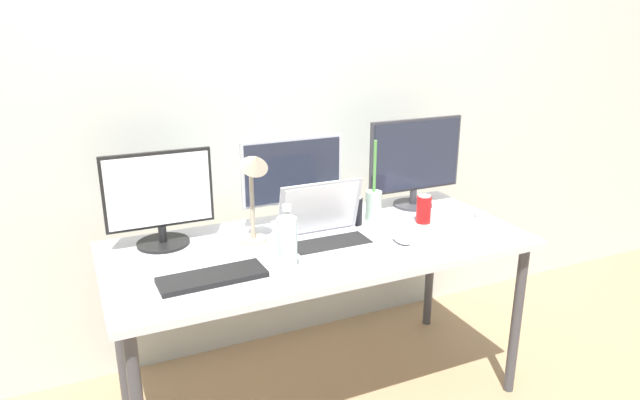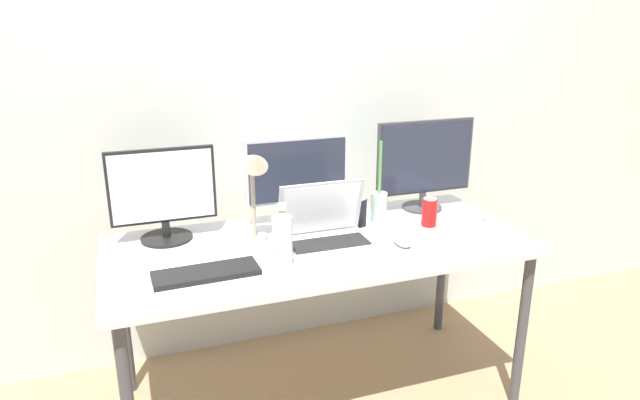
{
  "view_description": "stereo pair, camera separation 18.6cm",
  "coord_description": "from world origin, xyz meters",
  "px_view_note": "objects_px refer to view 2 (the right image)",
  "views": [
    {
      "loc": [
        -0.89,
        -1.96,
        1.63
      ],
      "look_at": [
        0.0,
        0.0,
        0.92
      ],
      "focal_mm": 32.0,
      "sensor_mm": 36.0,
      "label": 1
    },
    {
      "loc": [
        -0.72,
        -2.03,
        1.63
      ],
      "look_at": [
        0.0,
        0.0,
        0.92
      ],
      "focal_mm": 32.0,
      "sensor_mm": 36.0,
      "label": 2
    }
  ],
  "objects_px": {
    "keyboard_main": "(466,233)",
    "work_desk": "(320,255)",
    "water_bottle": "(282,237)",
    "bamboo_vase": "(379,205)",
    "mouse_by_keyboard": "(402,241)",
    "laptop_silver": "(325,230)",
    "monitor_left": "(163,194)",
    "monitor_right": "(425,162)",
    "soda_can_near_keyboard": "(359,212)",
    "desk_lamp": "(255,178)",
    "keyboard_aux": "(206,273)",
    "soda_can_by_laptop": "(429,212)",
    "monitor_center": "(297,177)",
    "mouse_by_laptop": "(491,220)"
  },
  "relations": [
    {
      "from": "keyboard_aux",
      "to": "bamboo_vase",
      "type": "relative_size",
      "value": 1.02
    },
    {
      "from": "mouse_by_laptop",
      "to": "water_bottle",
      "type": "relative_size",
      "value": 0.44
    },
    {
      "from": "work_desk",
      "to": "water_bottle",
      "type": "height_order",
      "value": "water_bottle"
    },
    {
      "from": "monitor_center",
      "to": "monitor_right",
      "type": "bearing_deg",
      "value": -2.57
    },
    {
      "from": "monitor_right",
      "to": "desk_lamp",
      "type": "distance_m",
      "value": 0.86
    },
    {
      "from": "keyboard_main",
      "to": "bamboo_vase",
      "type": "xyz_separation_m",
      "value": [
        -0.28,
        0.27,
        0.07
      ]
    },
    {
      "from": "work_desk",
      "to": "mouse_by_keyboard",
      "type": "xyz_separation_m",
      "value": [
        0.3,
        -0.14,
        0.08
      ]
    },
    {
      "from": "monitor_left",
      "to": "water_bottle",
      "type": "height_order",
      "value": "monitor_left"
    },
    {
      "from": "laptop_silver",
      "to": "soda_can_near_keyboard",
      "type": "height_order",
      "value": "laptop_silver"
    },
    {
      "from": "laptop_silver",
      "to": "water_bottle",
      "type": "bearing_deg",
      "value": -149.66
    },
    {
      "from": "mouse_by_keyboard",
      "to": "keyboard_aux",
      "type": "bearing_deg",
      "value": -177.71
    },
    {
      "from": "keyboard_aux",
      "to": "bamboo_vase",
      "type": "xyz_separation_m",
      "value": [
        0.81,
        0.3,
        0.07
      ]
    },
    {
      "from": "keyboard_aux",
      "to": "soda_can_by_laptop",
      "type": "relative_size",
      "value": 2.98
    },
    {
      "from": "keyboard_aux",
      "to": "soda_can_near_keyboard",
      "type": "bearing_deg",
      "value": 19.84
    },
    {
      "from": "water_bottle",
      "to": "soda_can_by_laptop",
      "type": "distance_m",
      "value": 0.73
    },
    {
      "from": "monitor_left",
      "to": "monitor_right",
      "type": "xyz_separation_m",
      "value": [
        1.19,
        -0.01,
        0.03
      ]
    },
    {
      "from": "keyboard_main",
      "to": "work_desk",
      "type": "bearing_deg",
      "value": 166.2
    },
    {
      "from": "mouse_by_keyboard",
      "to": "soda_can_near_keyboard",
      "type": "xyz_separation_m",
      "value": [
        -0.07,
        0.27,
        0.05
      ]
    },
    {
      "from": "desk_lamp",
      "to": "soda_can_near_keyboard",
      "type": "bearing_deg",
      "value": 5.58
    },
    {
      "from": "water_bottle",
      "to": "monitor_center",
      "type": "bearing_deg",
      "value": 65.32
    },
    {
      "from": "water_bottle",
      "to": "bamboo_vase",
      "type": "distance_m",
      "value": 0.6
    },
    {
      "from": "monitor_left",
      "to": "keyboard_aux",
      "type": "xyz_separation_m",
      "value": [
        0.1,
        -0.4,
        -0.19
      ]
    },
    {
      "from": "monitor_left",
      "to": "laptop_silver",
      "type": "height_order",
      "value": "monitor_left"
    },
    {
      "from": "work_desk",
      "to": "monitor_left",
      "type": "xyz_separation_m",
      "value": [
        -0.59,
        0.24,
        0.26
      ]
    },
    {
      "from": "bamboo_vase",
      "to": "desk_lamp",
      "type": "distance_m",
      "value": 0.61
    },
    {
      "from": "work_desk",
      "to": "bamboo_vase",
      "type": "height_order",
      "value": "bamboo_vase"
    },
    {
      "from": "soda_can_near_keyboard",
      "to": "work_desk",
      "type": "bearing_deg",
      "value": -151.25
    },
    {
      "from": "monitor_left",
      "to": "soda_can_by_laptop",
      "type": "distance_m",
      "value": 1.13
    },
    {
      "from": "monitor_center",
      "to": "mouse_by_keyboard",
      "type": "relative_size",
      "value": 4.3
    },
    {
      "from": "monitor_left",
      "to": "soda_can_near_keyboard",
      "type": "relative_size",
      "value": 3.36
    },
    {
      "from": "work_desk",
      "to": "soda_can_near_keyboard",
      "type": "bearing_deg",
      "value": 28.75
    },
    {
      "from": "mouse_by_keyboard",
      "to": "mouse_by_laptop",
      "type": "height_order",
      "value": "mouse_by_laptop"
    },
    {
      "from": "work_desk",
      "to": "keyboard_aux",
      "type": "bearing_deg",
      "value": -161.69
    },
    {
      "from": "monitor_left",
      "to": "water_bottle",
      "type": "xyz_separation_m",
      "value": [
        0.39,
        -0.39,
        -0.09
      ]
    },
    {
      "from": "mouse_by_laptop",
      "to": "work_desk",
      "type": "bearing_deg",
      "value": -179.74
    },
    {
      "from": "mouse_by_laptop",
      "to": "bamboo_vase",
      "type": "xyz_separation_m",
      "value": [
        -0.46,
        0.19,
        0.06
      ]
    },
    {
      "from": "monitor_right",
      "to": "mouse_by_laptop",
      "type": "relative_size",
      "value": 4.69
    },
    {
      "from": "desk_lamp",
      "to": "mouse_by_keyboard",
      "type": "bearing_deg",
      "value": -22.23
    },
    {
      "from": "monitor_left",
      "to": "monitor_center",
      "type": "distance_m",
      "value": 0.57
    },
    {
      "from": "soda_can_near_keyboard",
      "to": "bamboo_vase",
      "type": "bearing_deg",
      "value": 7.07
    },
    {
      "from": "work_desk",
      "to": "monitor_center",
      "type": "distance_m",
      "value": 0.37
    },
    {
      "from": "water_bottle",
      "to": "laptop_silver",
      "type": "bearing_deg",
      "value": 30.34
    },
    {
      "from": "mouse_by_keyboard",
      "to": "desk_lamp",
      "type": "xyz_separation_m",
      "value": [
        -0.54,
        0.22,
        0.26
      ]
    },
    {
      "from": "laptop_silver",
      "to": "keyboard_main",
      "type": "relative_size",
      "value": 0.85
    },
    {
      "from": "monitor_right",
      "to": "soda_can_near_keyboard",
      "type": "bearing_deg",
      "value": -164.34
    },
    {
      "from": "bamboo_vase",
      "to": "mouse_by_laptop",
      "type": "bearing_deg",
      "value": -22.8
    },
    {
      "from": "water_bottle",
      "to": "soda_can_near_keyboard",
      "type": "height_order",
      "value": "water_bottle"
    },
    {
      "from": "mouse_by_keyboard",
      "to": "laptop_silver",
      "type": "bearing_deg",
      "value": 158.1
    },
    {
      "from": "monitor_center",
      "to": "monitor_right",
      "type": "xyz_separation_m",
      "value": [
        0.61,
        -0.03,
        0.02
      ]
    },
    {
      "from": "keyboard_aux",
      "to": "bamboo_vase",
      "type": "distance_m",
      "value": 0.87
    }
  ]
}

